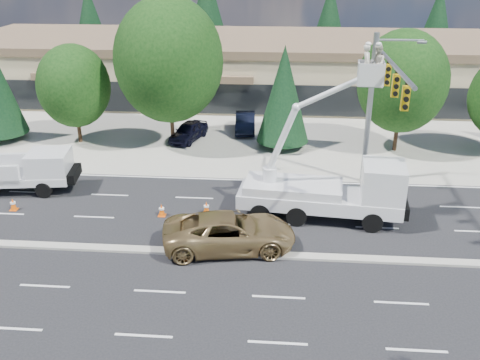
# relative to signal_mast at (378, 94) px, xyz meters

# --- Properties ---
(ground) EXTENTS (140.00, 140.00, 0.00)m
(ground) POSITION_rel_signal_mast_xyz_m (-10.03, -7.04, -6.06)
(ground) COLOR black
(ground) RESTS_ON ground
(concrete_apron) EXTENTS (140.00, 22.00, 0.01)m
(concrete_apron) POSITION_rel_signal_mast_xyz_m (-10.03, 12.96, -6.05)
(concrete_apron) COLOR #9D9A8E
(concrete_apron) RESTS_ON ground
(road_median) EXTENTS (120.00, 0.55, 0.12)m
(road_median) POSITION_rel_signal_mast_xyz_m (-10.03, -7.04, -6.00)
(road_median) COLOR #9D9A8E
(road_median) RESTS_ON ground
(strip_mall) EXTENTS (50.40, 15.40, 5.50)m
(strip_mall) POSITION_rel_signal_mast_xyz_m (-10.03, 22.93, -3.23)
(strip_mall) COLOR #C3B086
(strip_mall) RESTS_ON ground
(tree_front_c) EXTENTS (5.19, 5.19, 7.20)m
(tree_front_c) POSITION_rel_signal_mast_xyz_m (-20.03, 7.96, -1.84)
(tree_front_c) COLOR #332114
(tree_front_c) RESTS_ON ground
(tree_front_d) EXTENTS (7.59, 7.59, 10.53)m
(tree_front_d) POSITION_rel_signal_mast_xyz_m (-13.03, 7.96, 0.10)
(tree_front_d) COLOR #332114
(tree_front_d) RESTS_ON ground
(tree_front_e) EXTENTS (3.72, 3.72, 7.33)m
(tree_front_e) POSITION_rel_signal_mast_xyz_m (-5.03, 7.96, -2.13)
(tree_front_e) COLOR #332114
(tree_front_e) RESTS_ON ground
(tree_front_f) EXTENTS (6.12, 6.12, 8.49)m
(tree_front_f) POSITION_rel_signal_mast_xyz_m (2.97, 7.96, -1.09)
(tree_front_f) COLOR #332114
(tree_front_f) RESTS_ON ground
(tree_back_a) EXTENTS (4.87, 4.87, 9.59)m
(tree_back_a) POSITION_rel_signal_mast_xyz_m (-28.03, 34.96, -0.91)
(tree_back_a) COLOR #332114
(tree_back_a) RESTS_ON ground
(tree_back_b) EXTENTS (5.91, 5.91, 11.65)m
(tree_back_b) POSITION_rel_signal_mast_xyz_m (-14.03, 34.96, 0.19)
(tree_back_b) COLOR #332114
(tree_back_b) RESTS_ON ground
(tree_back_c) EXTENTS (5.07, 5.07, 9.99)m
(tree_back_c) POSITION_rel_signal_mast_xyz_m (-0.03, 34.96, -0.70)
(tree_back_c) COLOR #332114
(tree_back_c) RESTS_ON ground
(tree_back_d) EXTENTS (4.94, 4.94, 9.74)m
(tree_back_d) POSITION_rel_signal_mast_xyz_m (11.97, 34.96, -0.83)
(tree_back_d) COLOR #332114
(tree_back_d) RESTS_ON ground
(signal_mast) EXTENTS (2.76, 10.16, 9.00)m
(signal_mast) POSITION_rel_signal_mast_xyz_m (0.00, 0.00, 0.00)
(signal_mast) COLOR gray
(signal_mast) RESTS_ON ground
(utility_pickup) EXTENTS (6.55, 3.16, 2.41)m
(utility_pickup) POSITION_rel_signal_mast_xyz_m (-20.14, -0.78, -5.06)
(utility_pickup) COLOR silver
(utility_pickup) RESTS_ON ground
(bucket_truck) EXTENTS (8.72, 3.44, 9.30)m
(bucket_truck) POSITION_rel_signal_mast_xyz_m (-2.32, -2.91, -4.09)
(bucket_truck) COLOR silver
(bucket_truck) RESTS_ON ground
(traffic_cone_a) EXTENTS (0.40, 0.40, 0.70)m
(traffic_cone_a) POSITION_rel_signal_mast_xyz_m (-19.73, -3.33, -5.72)
(traffic_cone_a) COLOR #EE5707
(traffic_cone_a) RESTS_ON ground
(traffic_cone_b) EXTENTS (0.40, 0.40, 0.70)m
(traffic_cone_b) POSITION_rel_signal_mast_xyz_m (-11.42, -3.37, -5.72)
(traffic_cone_b) COLOR #EE5707
(traffic_cone_b) RESTS_ON ground
(traffic_cone_c) EXTENTS (0.40, 0.40, 0.70)m
(traffic_cone_c) POSITION_rel_signal_mast_xyz_m (-9.06, -2.89, -5.72)
(traffic_cone_c) COLOR #EE5707
(traffic_cone_c) RESTS_ON ground
(minivan) EXTENTS (6.68, 3.88, 1.75)m
(minivan) POSITION_rel_signal_mast_xyz_m (-7.45, -6.44, -5.18)
(minivan) COLOR olive
(minivan) RESTS_ON ground
(parked_car_west) EXTENTS (2.82, 4.40, 1.40)m
(parked_car_west) POSITION_rel_signal_mast_xyz_m (-12.03, 8.96, -5.36)
(parked_car_west) COLOR black
(parked_car_west) RESTS_ON ground
(parked_car_east) EXTENTS (1.75, 4.39, 1.42)m
(parked_car_east) POSITION_rel_signal_mast_xyz_m (-7.95, 11.42, -5.35)
(parked_car_east) COLOR black
(parked_car_east) RESTS_ON ground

